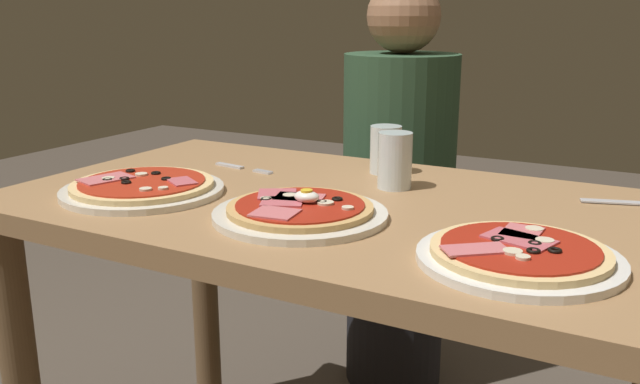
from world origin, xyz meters
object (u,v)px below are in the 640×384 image
at_px(diner_person, 398,201).
at_px(dining_table, 338,266).
at_px(pizza_across_right, 142,187).
at_px(fork, 239,167).
at_px(pizza_across_left, 519,255).
at_px(water_glass_near, 386,153).
at_px(pizza_foreground, 300,211).
at_px(water_glass_far, 395,164).

bearing_deg(diner_person, dining_table, 103.04).
xyz_separation_m(pizza_across_right, fork, (0.04, 0.26, -0.01)).
xyz_separation_m(pizza_across_left, water_glass_near, (-0.37, 0.40, 0.03)).
bearing_deg(diner_person, pizza_across_left, 121.29).
bearing_deg(diner_person, fork, 75.52).
bearing_deg(pizza_foreground, pizza_across_left, -5.46).
distance_m(pizza_across_left, fork, 0.73).
xyz_separation_m(pizza_across_right, diner_person, (0.19, 0.83, -0.21)).
bearing_deg(water_glass_near, dining_table, -87.50).
distance_m(dining_table, fork, 0.36).
bearing_deg(diner_person, water_glass_near, 108.25).
bearing_deg(pizza_foreground, water_glass_far, 76.63).
relative_size(pizza_across_right, water_glass_near, 3.02).
relative_size(pizza_across_right, fork, 1.93).
height_order(water_glass_far, fork, water_glass_far).
distance_m(water_glass_far, diner_person, 0.65).
height_order(pizza_across_left, pizza_across_right, same).
bearing_deg(dining_table, pizza_across_right, -158.50).
distance_m(pizza_across_right, diner_person, 0.88).
relative_size(pizza_foreground, diner_person, 0.25).
distance_m(water_glass_near, fork, 0.32).
bearing_deg(water_glass_far, pizza_across_left, -43.93).
xyz_separation_m(pizza_foreground, water_glass_far, (0.06, 0.26, 0.04)).
relative_size(pizza_foreground, fork, 1.85).
relative_size(dining_table, pizza_across_right, 4.05).
bearing_deg(pizza_across_left, pizza_across_right, 177.72).
xyz_separation_m(water_glass_near, diner_person, (-0.15, 0.46, -0.24)).
distance_m(water_glass_near, diner_person, 0.54).
bearing_deg(pizza_across_right, fork, 81.52).
relative_size(water_glass_near, water_glass_far, 0.92).
bearing_deg(diner_person, water_glass_far, 110.95).
xyz_separation_m(pizza_across_right, water_glass_far, (0.40, 0.27, 0.04)).
height_order(pizza_across_left, fork, pizza_across_left).
bearing_deg(fork, pizza_foreground, -39.91).
xyz_separation_m(pizza_across_left, water_glass_far, (-0.31, 0.29, 0.04)).
relative_size(dining_table, water_glass_far, 11.27).
height_order(dining_table, pizza_foreground, pizza_foreground).
bearing_deg(pizza_across_right, water_glass_far, 33.54).
relative_size(dining_table, pizza_across_left, 4.40).
xyz_separation_m(water_glass_near, fork, (-0.30, -0.12, -0.04)).
bearing_deg(pizza_foreground, fork, 140.09).
distance_m(fork, diner_person, 0.62).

